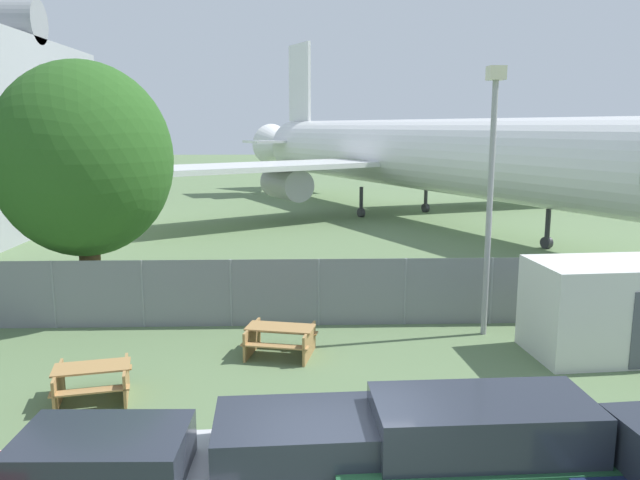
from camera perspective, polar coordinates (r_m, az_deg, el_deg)
The scene contains 9 objects.
perimeter_fence at distance 18.25m, azimuth -0.14°, elevation -4.81°, with size 56.07×0.07×1.99m.
airplane at distance 40.19m, azimuth 7.94°, elevation 7.76°, with size 34.18×41.93×12.53m.
portable_cabin at distance 17.43m, azimuth 24.36°, elevation -5.76°, with size 3.65×2.55×2.43m.
picnic_bench_near_cabin at distance 14.45m, azimuth -20.09°, elevation -11.86°, with size 1.84×1.71×0.76m.
picnic_bench_open_grass at distance 16.11m, azimuth -3.65°, elevation -8.87°, with size 1.97×1.73×0.76m.
tree_left_of_cabin at distance 20.49m, azimuth -20.83°, elevation 6.84°, with size 5.40×5.40×7.74m.
car_silver_hatchback_near_left at distance 9.94m, azimuth -1.71°, elevation -19.60°, with size 3.67×2.05×1.54m.
car_dark_green_suv_centre at distance 10.13m, azimuth 14.49°, elevation -18.33°, with size 4.55×1.92×1.82m.
light_mast at distance 17.49m, azimuth 15.38°, elevation 5.86°, with size 0.44×0.44×7.32m.
Camera 1 is at (-0.53, -7.90, 5.79)m, focal length 35.00 mm.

